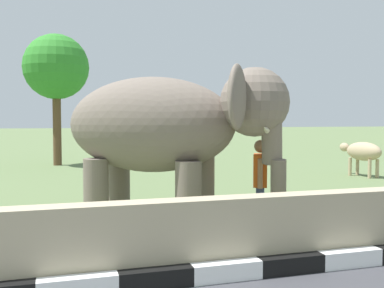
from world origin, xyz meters
The scene contains 5 objects.
barrier_parapet centered at (2.00, 3.98, 0.50)m, with size 28.00×0.36×1.00m, color tan.
elephant centered at (2.71, 6.25, 1.88)m, with size 3.95×3.56×2.89m.
person_handler centered at (4.28, 5.84, 0.93)m, with size 0.39×0.62×1.66m.
cow_near centered at (11.15, 11.97, 0.87)m, with size 0.82×1.92×1.23m.
tree_distant centered at (0.82, 19.25, 4.28)m, with size 2.84×2.84×5.75m.
Camera 1 is at (0.79, -1.49, 2.01)m, focal length 42.19 mm.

